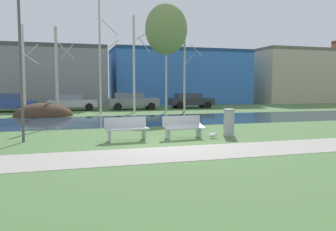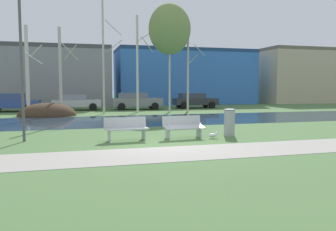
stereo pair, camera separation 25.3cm
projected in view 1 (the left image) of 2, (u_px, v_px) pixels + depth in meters
The scene contains 22 objects.
ground_plane at pixel (121, 119), 21.37m from camera, with size 120.00×120.00×0.00m, color #4C703D.
paved_path_strip at pixel (179, 153), 10.24m from camera, with size 60.00×2.28×0.01m, color #9E998E.
river_band at pixel (125, 121), 20.10m from camera, with size 80.00×6.91×0.01m, color #284256.
soil_mound at pixel (44, 116), 23.18m from camera, with size 3.92×2.97×1.82m, color #423021.
bench_left at pixel (127, 128), 12.60m from camera, with size 1.64×0.68×0.87m.
bench_right at pixel (183, 126), 13.23m from camera, with size 1.64×0.68×0.87m.
trash_bin at pixel (229, 122), 13.90m from camera, with size 0.47×0.47×1.10m.
seagull at pixel (213, 135), 13.21m from camera, with size 0.43×0.16×0.26m.
streetlamp at pixel (20, 36), 12.02m from camera, with size 0.32×0.32×5.79m.
birch_far_left at pixel (24, 70), 23.32m from camera, with size 1.19×2.10×6.25m.
birch_left at pixel (57, 70), 24.07m from camera, with size 1.41×2.46×6.24m.
birch_center_left at pixel (100, 51), 24.52m from camera, with size 1.44×2.68×9.07m.
birch_center at pixel (134, 63), 26.32m from camera, with size 1.34×2.18×7.52m.
birch_center_right at pixel (166, 29), 26.44m from camera, with size 3.30×3.30×8.49m.
birch_right at pixel (185, 71), 27.14m from camera, with size 1.53×2.26×6.40m.
parked_van_nearest_blue at pixel (7, 102), 26.98m from camera, with size 4.18×2.23×1.48m.
parked_sedan_second_silver at pixel (72, 102), 28.79m from camera, with size 4.08×2.25×1.33m.
parked_hatch_third_grey at pixel (132, 101), 29.76m from camera, with size 4.44×2.10×1.48m.
parked_wagon_fourth_dark at pixel (190, 100), 31.86m from camera, with size 4.13×2.17×1.41m.
building_grey_warehouse at pixel (24, 76), 33.85m from camera, with size 15.90×6.53×6.08m.
building_blue_store at pixel (180, 77), 39.83m from camera, with size 15.82×6.57×6.28m.
building_beige_block at pixel (297, 76), 44.46m from camera, with size 13.27×8.57×6.69m.
Camera 1 is at (-3.18, -11.24, 2.02)m, focal length 36.17 mm.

